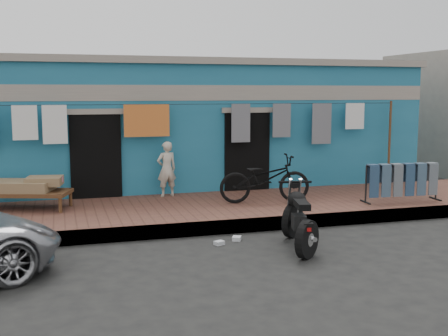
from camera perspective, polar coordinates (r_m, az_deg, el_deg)
ground at (r=8.94m, az=3.68°, el=-9.00°), size 80.00×80.00×0.00m
sidewalk at (r=11.68m, az=-1.39°, el=-4.35°), size 28.00×3.00×0.25m
curb at (r=10.32m, az=0.71°, el=-5.97°), size 28.00×0.10×0.25m
building at (r=15.33m, az=-5.31°, el=4.39°), size 12.20×5.20×3.36m
clothesline at (r=12.57m, az=-4.61°, el=4.21°), size 10.06×0.06×2.10m
seated_person at (r=12.56m, az=-5.85°, el=-0.10°), size 0.49×0.38×1.24m
bicycle at (r=11.84m, az=4.17°, el=-0.56°), size 1.98×0.91×1.24m
motorcycle at (r=9.41m, az=7.68°, el=-4.89°), size 1.30×1.88×1.05m
charpoy at (r=11.86m, az=-19.56°, el=-2.48°), size 2.35×1.96×0.62m
jeans_rack at (r=12.55m, az=17.61°, el=-1.35°), size 1.79×0.56×0.84m
litter_a at (r=9.57m, az=-0.49°, el=-7.62°), size 0.19×0.17×0.07m
litter_b at (r=10.45m, az=7.81°, el=-6.36°), size 0.16×0.18×0.08m
litter_c at (r=9.86m, az=1.30°, el=-7.17°), size 0.20×0.22×0.07m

